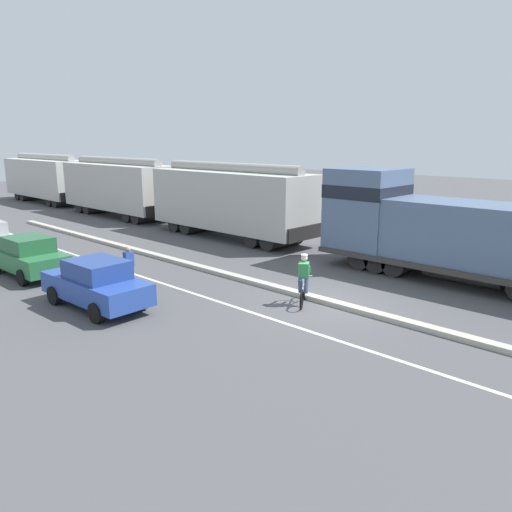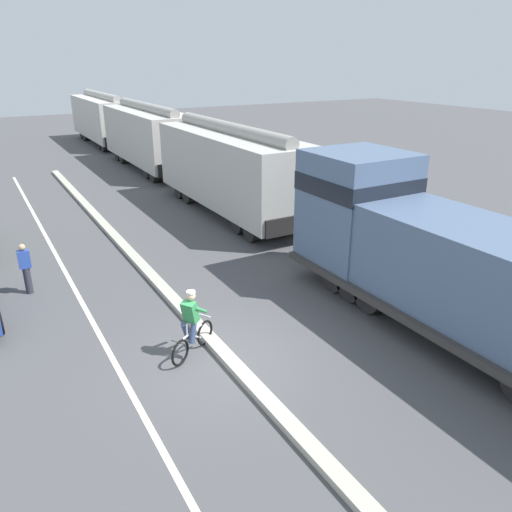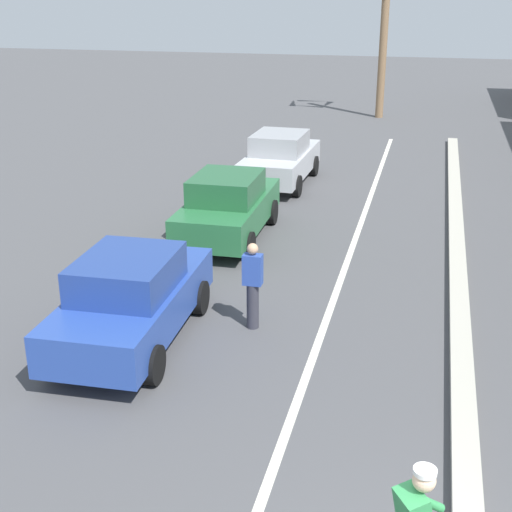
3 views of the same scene
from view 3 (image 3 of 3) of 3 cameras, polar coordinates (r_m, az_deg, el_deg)
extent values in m
cube|color=#B2AD9E|center=(12.47, 16.10, -7.47)|extent=(0.36, 36.00, 0.16)
cube|color=silver|center=(12.58, 5.04, -6.77)|extent=(0.14, 36.00, 0.01)
cube|color=#28479E|center=(12.46, -9.83, -3.89)|extent=(1.85, 4.26, 0.70)
cube|color=navy|center=(12.08, -10.27, -1.38)|extent=(1.57, 1.95, 0.60)
cube|color=#1E232D|center=(12.96, -8.63, 0.05)|extent=(1.43, 0.17, 0.51)
cylinder|color=black|center=(13.99, -10.90, -2.71)|extent=(0.24, 0.65, 0.64)
cylinder|color=black|center=(13.47, -4.53, -3.31)|extent=(0.24, 0.65, 0.64)
cylinder|color=black|center=(11.88, -15.67, -7.58)|extent=(0.24, 0.65, 0.64)
cylinder|color=black|center=(11.27, -8.26, -8.60)|extent=(0.24, 0.65, 0.64)
cube|color=#286B3D|center=(17.36, -2.22, 3.57)|extent=(1.77, 4.23, 0.70)
cube|color=#225B34|center=(17.04, -2.39, 5.51)|extent=(1.53, 1.92, 0.60)
cube|color=#1E232D|center=(17.99, -1.54, 6.18)|extent=(1.43, 0.14, 0.51)
cylinder|color=black|center=(18.87, -3.54, 3.86)|extent=(0.23, 0.64, 0.64)
cylinder|color=black|center=(18.49, 1.27, 3.54)|extent=(0.23, 0.64, 0.64)
cylinder|color=black|center=(16.52, -6.09, 1.28)|extent=(0.23, 0.64, 0.64)
cylinder|color=black|center=(16.09, -0.64, 0.85)|extent=(0.23, 0.64, 0.64)
cube|color=#B7BABF|center=(22.28, 1.97, 7.47)|extent=(1.80, 4.24, 0.70)
cube|color=#9C9EA2|center=(22.00, 1.90, 9.03)|extent=(1.55, 1.94, 0.60)
cube|color=#1E232D|center=(22.96, 2.49, 9.40)|extent=(1.43, 0.15, 0.51)
cylinder|color=black|center=(23.78, 0.79, 7.47)|extent=(0.24, 0.65, 0.64)
cylinder|color=black|center=(23.44, 4.64, 7.21)|extent=(0.24, 0.65, 0.64)
cylinder|color=black|center=(21.35, -0.99, 5.92)|extent=(0.24, 0.65, 0.64)
cylinder|color=black|center=(20.97, 3.27, 5.60)|extent=(0.24, 0.65, 0.64)
sphere|color=beige|center=(6.99, 13.31, -17.07)|extent=(0.22, 0.22, 0.22)
cylinder|color=white|center=(6.93, 13.38, -16.41)|extent=(0.22, 0.22, 0.05)
cylinder|color=#338C4C|center=(7.39, 13.30, -18.52)|extent=(0.44, 0.32, 0.36)
cylinder|color=#846647|center=(34.24, 10.15, 16.41)|extent=(0.36, 0.36, 6.71)
cylinder|color=#33333D|center=(12.84, -0.27, -4.01)|extent=(0.22, 0.22, 0.85)
cube|color=#2D4CA5|center=(12.56, -0.27, -1.09)|extent=(0.34, 0.22, 0.56)
sphere|color=tan|center=(12.41, -0.27, 0.58)|extent=(0.20, 0.20, 0.20)
camera|label=1|loc=(13.23, -94.16, -3.38)|focal=35.00mm
camera|label=2|loc=(5.86, -126.72, -2.22)|focal=35.00mm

